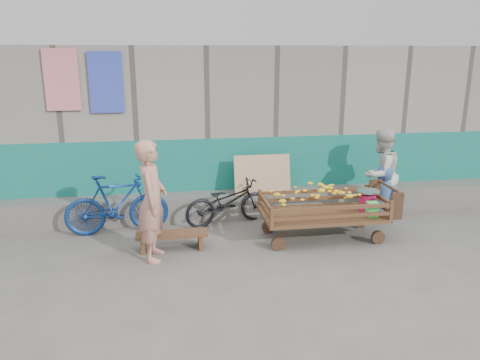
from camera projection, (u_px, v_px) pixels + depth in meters
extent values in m
plane|color=#5A5751|center=(273.00, 274.00, 6.30)|extent=(80.00, 80.00, 0.00)
cube|color=gray|center=(231.00, 121.00, 9.81)|extent=(12.00, 3.00, 3.00)
cube|color=#0D7673|center=(242.00, 176.00, 8.57)|extent=(12.00, 0.03, 1.40)
cube|color=#64625E|center=(244.00, 204.00, 8.47)|extent=(12.00, 0.50, 0.45)
cube|color=tan|center=(262.00, 175.00, 8.25)|extent=(1.00, 0.19, 0.68)
cube|color=pink|center=(62.00, 80.00, 7.63)|extent=(0.55, 0.03, 1.00)
cube|color=blue|center=(106.00, 82.00, 7.75)|extent=(0.55, 0.03, 1.00)
cube|color=#522E18|center=(322.00, 215.00, 7.40)|extent=(1.91, 0.96, 0.05)
cylinder|color=#342115|center=(278.00, 244.00, 7.02)|extent=(0.21, 0.06, 0.21)
cube|color=#522E18|center=(272.00, 217.00, 6.79)|extent=(0.05, 0.05, 0.30)
cylinder|color=#342115|center=(268.00, 227.00, 7.69)|extent=(0.21, 0.06, 0.21)
cube|color=#522E18|center=(260.00, 199.00, 7.64)|extent=(0.05, 0.05, 0.30)
cylinder|color=#342115|center=(378.00, 237.00, 7.27)|extent=(0.21, 0.06, 0.21)
cube|color=#522E18|center=(391.00, 210.00, 7.07)|extent=(0.05, 0.05, 0.30)
cylinder|color=#342115|center=(360.00, 222.00, 7.93)|extent=(0.21, 0.06, 0.21)
cube|color=#522E18|center=(367.00, 193.00, 7.92)|extent=(0.05, 0.05, 0.30)
cube|color=#522E18|center=(333.00, 216.00, 6.94)|extent=(1.85, 0.04, 0.05)
cube|color=#522E18|center=(333.00, 208.00, 6.91)|extent=(1.85, 0.04, 0.05)
cube|color=#522E18|center=(314.00, 198.00, 7.79)|extent=(1.85, 0.04, 0.05)
cube|color=#522E18|center=(314.00, 191.00, 7.76)|extent=(1.85, 0.04, 0.05)
cube|color=#522E18|center=(265.00, 210.00, 7.23)|extent=(0.04, 0.89, 0.05)
cube|color=#522E18|center=(266.00, 202.00, 7.19)|extent=(0.04, 0.89, 0.05)
cube|color=#522E18|center=(378.00, 204.00, 7.51)|extent=(0.04, 0.89, 0.05)
cube|color=#522E18|center=(379.00, 196.00, 7.47)|extent=(0.04, 0.89, 0.05)
cylinder|color=#342115|center=(390.00, 188.00, 7.47)|extent=(0.04, 0.85, 0.04)
cube|color=#342115|center=(375.00, 192.00, 7.88)|extent=(0.19, 0.04, 0.42)
cube|color=#342115|center=(397.00, 206.00, 7.13)|extent=(0.19, 0.04, 0.42)
ellipsoid|color=yellow|center=(317.00, 199.00, 7.32)|extent=(1.38, 0.74, 0.47)
cylinder|color=#CF1959|center=(367.00, 203.00, 7.47)|extent=(0.25, 0.25, 0.28)
cylinder|color=silver|center=(368.00, 194.00, 7.43)|extent=(0.03, 0.03, 0.06)
cylinder|color=silver|center=(368.00, 191.00, 7.42)|extent=(0.36, 0.36, 0.02)
cube|color=#41F15C|center=(372.00, 209.00, 7.18)|extent=(0.17, 0.13, 0.23)
cube|color=#522E18|center=(172.00, 234.00, 7.02)|extent=(1.07, 0.32, 0.04)
cube|color=#522E18|center=(144.00, 244.00, 7.00)|extent=(0.06, 0.30, 0.21)
cube|color=#522E18|center=(200.00, 241.00, 7.13)|extent=(0.06, 0.30, 0.21)
imported|color=tan|center=(152.00, 201.00, 6.56)|extent=(0.48, 0.67, 1.73)
imported|color=silver|center=(380.00, 174.00, 8.22)|extent=(0.99, 0.92, 1.62)
imported|color=#3A5E97|center=(383.00, 194.00, 8.14)|extent=(0.50, 0.33, 1.02)
imported|color=black|center=(228.00, 202.00, 8.04)|extent=(1.62, 0.91, 0.80)
imported|color=navy|center=(117.00, 204.00, 7.59)|extent=(1.69, 0.62, 0.99)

